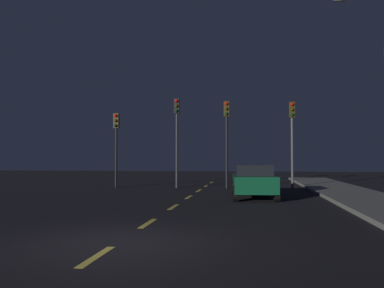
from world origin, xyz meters
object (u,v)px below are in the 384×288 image
object	(u,v)px
traffic_signal_far_right	(292,128)
street_lamp_right	(384,77)
traffic_signal_center_right	(227,128)
traffic_signal_center_left	(177,126)
car_stopped_ahead	(253,180)
traffic_signal_far_left	(116,135)

from	to	relation	value
traffic_signal_far_right	street_lamp_right	distance (m)	9.28
traffic_signal_far_right	street_lamp_right	world-z (taller)	street_lamp_right
traffic_signal_center_right	traffic_signal_far_right	size ratio (longest dim) A/B	1.02
traffic_signal_center_left	street_lamp_right	size ratio (longest dim) A/B	0.69
traffic_signal_center_right	traffic_signal_center_left	bearing A→B (deg)	179.99
traffic_signal_far_right	street_lamp_right	xyz separation A→B (m)	(2.29, -8.92, 1.14)
traffic_signal_center_left	car_stopped_ahead	size ratio (longest dim) A/B	1.14
traffic_signal_center_left	street_lamp_right	bearing A→B (deg)	-44.62
traffic_signal_far_left	traffic_signal_far_right	world-z (taller)	traffic_signal_far_right
traffic_signal_center_right	street_lamp_right	bearing A→B (deg)	-55.82
traffic_signal_center_left	traffic_signal_far_right	distance (m)	6.75
traffic_signal_center_left	traffic_signal_center_right	world-z (taller)	traffic_signal_center_left
traffic_signal_center_right	car_stopped_ahead	size ratio (longest dim) A/B	1.09
traffic_signal_far_left	street_lamp_right	size ratio (longest dim) A/B	0.58
traffic_signal_far_left	traffic_signal_center_left	size ratio (longest dim) A/B	0.84
traffic_signal_center_right	traffic_signal_far_left	bearing A→B (deg)	-179.99
car_stopped_ahead	traffic_signal_far_left	bearing A→B (deg)	146.38
traffic_signal_center_right	car_stopped_ahead	world-z (taller)	traffic_signal_center_right
traffic_signal_center_right	street_lamp_right	size ratio (longest dim) A/B	0.66
street_lamp_right	traffic_signal_center_right	bearing A→B (deg)	124.18
traffic_signal_center_left	traffic_signal_center_right	bearing A→B (deg)	-0.01
traffic_signal_far_left	traffic_signal_center_right	size ratio (longest dim) A/B	0.88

